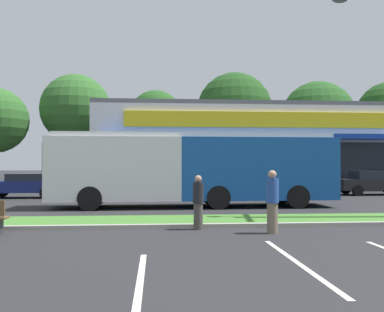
# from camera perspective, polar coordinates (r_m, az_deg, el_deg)

# --- Properties ---
(grass_median) EXTENTS (56.00, 2.20, 0.12)m
(grass_median) POSITION_cam_1_polar(r_m,az_deg,el_deg) (14.96, 7.39, -8.15)
(grass_median) COLOR #427A2D
(grass_median) RESTS_ON ground_plane
(curb_lip) EXTENTS (56.00, 0.24, 0.12)m
(curb_lip) POSITION_cam_1_polar(r_m,az_deg,el_deg) (13.78, 8.45, -8.77)
(curb_lip) COLOR #99968C
(curb_lip) RESTS_ON ground_plane
(parking_stripe_0) EXTENTS (0.12, 4.80, 0.01)m
(parking_stripe_0) POSITION_cam_1_polar(r_m,az_deg,el_deg) (7.34, -6.77, -16.25)
(parking_stripe_0) COLOR silver
(parking_stripe_0) RESTS_ON ground_plane
(parking_stripe_1) EXTENTS (0.12, 4.80, 0.01)m
(parking_stripe_1) POSITION_cam_1_polar(r_m,az_deg,el_deg) (9.12, 13.43, -13.19)
(parking_stripe_1) COLOR silver
(parking_stripe_1) RESTS_ON ground_plane
(storefront_building) EXTENTS (23.23, 13.97, 6.39)m
(storefront_building) POSITION_cam_1_polar(r_m,az_deg,el_deg) (37.53, 6.26, 1.01)
(storefront_building) COLOR silver
(storefront_building) RESTS_ON ground_plane
(tree_left) EXTENTS (7.20, 7.20, 11.15)m
(tree_left) POSITION_cam_1_polar(r_m,az_deg,el_deg) (47.75, -14.74, 5.85)
(tree_left) COLOR #473323
(tree_left) RESTS_ON ground_plane
(tree_mid_left) EXTENTS (5.77, 5.77, 9.74)m
(tree_mid_left) POSITION_cam_1_polar(r_m,az_deg,el_deg) (47.76, -4.68, 4.97)
(tree_mid_left) COLOR #473323
(tree_mid_left) RESTS_ON ground_plane
(tree_mid) EXTENTS (7.71, 7.71, 11.23)m
(tree_mid) POSITION_cam_1_polar(r_m,az_deg,el_deg) (46.01, 5.48, 5.86)
(tree_mid) COLOR #473323
(tree_mid) RESTS_ON ground_plane
(tree_mid_right) EXTENTS (7.38, 7.38, 10.12)m
(tree_mid_right) POSITION_cam_1_polar(r_m,az_deg,el_deg) (46.28, 15.87, 4.67)
(tree_mid_right) COLOR #473323
(tree_mid_right) RESTS_ON ground_plane
(city_bus) EXTENTS (12.58, 2.89, 3.25)m
(city_bus) POSITION_cam_1_polar(r_m,az_deg,el_deg) (19.70, 0.14, -1.44)
(city_bus) COLOR #144793
(city_bus) RESTS_ON ground_plane
(car_0) EXTENTS (4.46, 1.91, 1.47)m
(car_0) POSITION_cam_1_polar(r_m,az_deg,el_deg) (29.35, 22.16, -3.17)
(car_0) COLOR black
(car_0) RESTS_ON ground_plane
(car_1) EXTENTS (4.28, 1.90, 1.56)m
(car_1) POSITION_cam_1_polar(r_m,az_deg,el_deg) (27.10, 6.44, -3.35)
(car_1) COLOR #9E998C
(car_1) RESTS_ON ground_plane
(car_2) EXTENTS (4.37, 2.02, 1.59)m
(car_2) POSITION_cam_1_polar(r_m,az_deg,el_deg) (25.33, -8.07, -3.48)
(car_2) COLOR silver
(car_2) RESTS_ON ground_plane
(car_4) EXTENTS (4.56, 1.89, 1.37)m
(car_4) POSITION_cam_1_polar(r_m,az_deg,el_deg) (26.57, -20.72, -3.50)
(car_4) COLOR navy
(car_4) RESTS_ON ground_plane
(pedestrian_near_bench) EXTENTS (0.32, 0.32, 1.59)m
(pedestrian_near_bench) POSITION_cam_1_polar(r_m,az_deg,el_deg) (13.07, 0.80, -5.95)
(pedestrian_near_bench) COLOR #47423D
(pedestrian_near_bench) RESTS_ON ground_plane
(pedestrian_far) EXTENTS (0.35, 0.35, 1.75)m
(pedestrian_far) POSITION_cam_1_polar(r_m,az_deg,el_deg) (12.53, 10.28, -5.79)
(pedestrian_far) COLOR #726651
(pedestrian_far) RESTS_ON ground_plane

